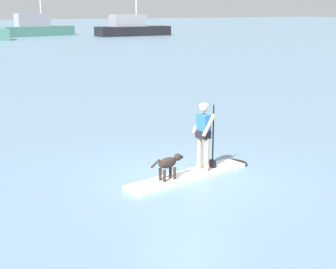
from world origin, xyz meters
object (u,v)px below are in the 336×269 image
(person_paddler, at_px, (204,132))
(moored_boat_starboard, at_px, (132,28))
(moored_boat_port, at_px, (36,28))
(paddleboard, at_px, (195,174))
(dog, at_px, (169,163))

(person_paddler, distance_m, moored_boat_starboard, 69.31)
(person_paddler, bearing_deg, moored_boat_starboard, 65.84)
(person_paddler, xyz_separation_m, moored_boat_port, (15.13, 69.53, 0.19))
(paddleboard, relative_size, moored_boat_starboard, 0.33)
(moored_boat_starboard, bearing_deg, paddleboard, -114.36)
(moored_boat_port, height_order, moored_boat_starboard, moored_boat_starboard)
(dog, bearing_deg, person_paddler, 10.47)
(paddleboard, height_order, dog, dog)
(person_paddler, bearing_deg, dog, -169.53)
(moored_boat_starboard, bearing_deg, person_paddler, -114.16)
(paddleboard, bearing_deg, moored_boat_port, 77.51)
(paddleboard, xyz_separation_m, person_paddler, (0.29, 0.05, 1.06))
(moored_boat_port, bearing_deg, person_paddler, -102.27)
(paddleboard, xyz_separation_m, moored_boat_port, (15.41, 69.58, 1.25))
(paddleboard, distance_m, person_paddler, 1.10)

